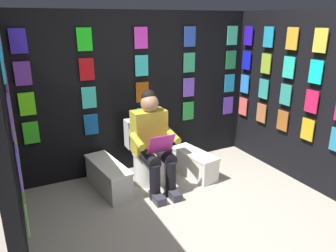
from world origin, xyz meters
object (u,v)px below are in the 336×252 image
(person_reading, at_px, (153,141))
(toilet, at_px, (146,156))
(comic_longbox_far, at_px, (194,164))
(comic_longbox_near, at_px, (108,177))

(person_reading, bearing_deg, toilet, -89.99)
(toilet, xyz_separation_m, comic_longbox_far, (-0.61, 0.17, -0.16))
(person_reading, xyz_separation_m, comic_longbox_far, (-0.61, -0.06, -0.44))
(toilet, height_order, comic_longbox_far, toilet)
(toilet, bearing_deg, person_reading, 90.01)
(person_reading, bearing_deg, comic_longbox_near, -19.07)
(toilet, height_order, comic_longbox_near, toilet)
(person_reading, distance_m, comic_longbox_far, 0.75)
(person_reading, xyz_separation_m, comic_longbox_near, (0.51, -0.18, -0.43))
(toilet, xyz_separation_m, comic_longbox_near, (0.51, 0.05, -0.15))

